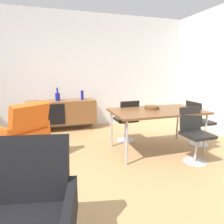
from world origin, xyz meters
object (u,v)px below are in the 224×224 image
object	(u,v)px
vase_sculptural_dark	(82,95)
dining_chair_far_end	(198,121)
armchair_black_shell	(24,209)
sideboard	(62,112)
dining_chair_front_right	(194,133)
dining_chair_back_left	(127,119)
lounge_chair_red	(25,131)
wooden_bowl_on_table	(152,108)
vase_cobalt	(58,96)
dining_table	(157,113)

from	to	relation	value
vase_sculptural_dark	dining_chair_far_end	xyz separation A→B (m)	(1.93, -1.78, -0.36)
vase_sculptural_dark	armchair_black_shell	world-z (taller)	same
sideboard	vase_sculptural_dark	world-z (taller)	vase_sculptural_dark
dining_chair_front_right	dining_chair_far_end	bearing A→B (deg)	45.88
dining_chair_back_left	lounge_chair_red	xyz separation A→B (m)	(-1.86, -0.23, -0.00)
wooden_bowl_on_table	vase_cobalt	bearing A→B (deg)	133.27
vase_sculptural_dark	lounge_chair_red	world-z (taller)	same
dining_chair_far_end	sideboard	bearing A→B (deg)	143.76
sideboard	dining_chair_back_left	bearing A→B (deg)	-45.64
dining_table	lounge_chair_red	bearing A→B (deg)	171.62
dining_table	dining_chair_far_end	xyz separation A→B (m)	(0.89, -0.00, -0.23)
lounge_chair_red	dining_chair_back_left	bearing A→B (deg)	7.19
dining_chair_back_left	armchair_black_shell	bearing A→B (deg)	-126.64
sideboard	dining_chair_front_right	bearing A→B (deg)	-51.04
vase_sculptural_dark	dining_chair_back_left	world-z (taller)	vase_sculptural_dark
vase_sculptural_dark	wooden_bowl_on_table	size ratio (longest dim) A/B	0.87
wooden_bowl_on_table	dining_chair_back_left	xyz separation A→B (m)	(-0.30, 0.45, -0.30)
dining_chair_front_right	dining_chair_back_left	world-z (taller)	same
wooden_bowl_on_table	dining_chair_far_end	distance (m)	0.99
vase_sculptural_dark	dining_table	size ratio (longest dim) A/B	0.14
vase_sculptural_dark	dining_table	world-z (taller)	vase_sculptural_dark
vase_cobalt	dining_table	size ratio (longest dim) A/B	0.19
vase_sculptural_dark	dining_chair_front_right	distance (m)	2.75
wooden_bowl_on_table	dining_chair_back_left	distance (m)	0.62
vase_cobalt	dining_table	xyz separation A→B (m)	(1.62, -1.78, -0.13)
sideboard	dining_table	world-z (taller)	dining_table
sideboard	armchair_black_shell	size ratio (longest dim) A/B	1.69
vase_sculptural_dark	wooden_bowl_on_table	distance (m)	1.95
dining_table	wooden_bowl_on_table	distance (m)	0.14
dining_chair_far_end	armchair_black_shell	xyz separation A→B (m)	(-2.87, -1.64, -0.00)
sideboard	dining_chair_back_left	distance (m)	1.71
armchair_black_shell	sideboard	bearing A→B (deg)	82.60
dining_chair_front_right	armchair_black_shell	size ratio (longest dim) A/B	0.90
vase_sculptural_dark	dining_chair_back_left	size ratio (longest dim) A/B	0.27
dining_chair_far_end	lounge_chair_red	size ratio (longest dim) A/B	0.90
wooden_bowl_on_table	dining_chair_far_end	xyz separation A→B (m)	(0.94, -0.11, -0.30)
lounge_chair_red	armchair_black_shell	distance (m)	1.98
wooden_bowl_on_table	dining_chair_far_end	world-z (taller)	dining_chair_far_end
dining_chair_far_end	dining_chair_front_right	bearing A→B (deg)	-134.12
wooden_bowl_on_table	dining_table	bearing A→B (deg)	-66.29
wooden_bowl_on_table	dining_chair_front_right	bearing A→B (deg)	-59.28
sideboard	armchair_black_shell	xyz separation A→B (m)	(-0.44, -3.42, 0.03)
armchair_black_shell	vase_sculptural_dark	bearing A→B (deg)	74.60
vase_sculptural_dark	dining_chair_front_right	xyz separation A→B (m)	(1.39, -2.34, -0.36)
vase_cobalt	armchair_black_shell	xyz separation A→B (m)	(-0.36, -3.42, -0.36)
dining_table	armchair_black_shell	bearing A→B (deg)	-140.40
lounge_chair_red	armchair_black_shell	world-z (taller)	same
dining_table	dining_chair_front_right	xyz separation A→B (m)	(0.35, -0.56, -0.23)
vase_sculptural_dark	dining_chair_front_right	size ratio (longest dim) A/B	0.27
wooden_bowl_on_table	dining_chair_front_right	size ratio (longest dim) A/B	0.30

